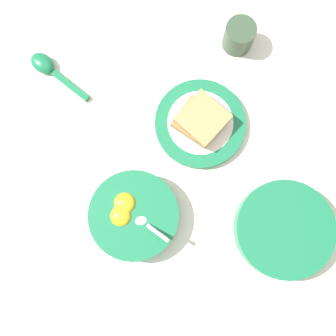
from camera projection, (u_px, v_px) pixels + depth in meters
ground_plane at (152, 134)px, 0.83m from camera, size 3.00×3.00×0.00m
egg_bowl at (134, 215)px, 0.78m from camera, size 0.18×0.18×0.07m
toast_plate at (200, 123)px, 0.82m from camera, size 0.19×0.19×0.02m
toast_sandwich at (200, 119)px, 0.79m from camera, size 0.12×0.12×0.04m
soup_spoon at (48, 68)px, 0.84m from camera, size 0.12×0.14×0.03m
congee_bowl at (284, 229)px, 0.77m from camera, size 0.19×0.19×0.04m
drinking_cup at (239, 36)px, 0.83m from camera, size 0.06×0.06×0.06m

